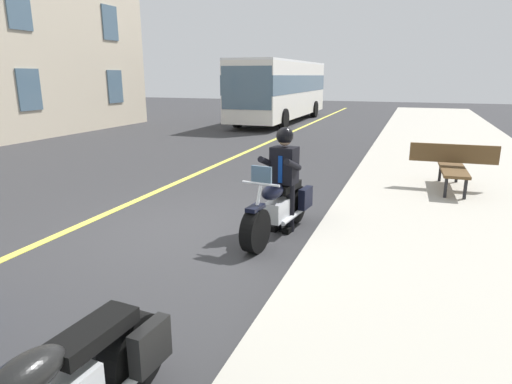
{
  "coord_description": "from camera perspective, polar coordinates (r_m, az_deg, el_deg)",
  "views": [
    {
      "loc": [
        6.15,
        3.35,
        2.54
      ],
      "look_at": [
        -0.14,
        1.07,
        0.75
      ],
      "focal_mm": 30.65,
      "sensor_mm": 36.0,
      "label": 1
    }
  ],
  "objects": [
    {
      "name": "bus_near",
      "position": [
        25.16,
        3.35,
        13.43
      ],
      "size": [
        11.05,
        2.7,
        3.3
      ],
      "color": "white",
      "rests_on": "ground_plane"
    },
    {
      "name": "ground_plane",
      "position": [
        7.44,
        -8.18,
        -5.12
      ],
      "size": [
        80.0,
        80.0,
        0.0
      ],
      "primitive_type": "plane",
      "color": "#333335"
    },
    {
      "name": "rider_main",
      "position": [
        7.15,
        3.66,
        2.83
      ],
      "size": [
        0.67,
        0.6,
        1.74
      ],
      "color": "black",
      "rests_on": "ground_plane"
    },
    {
      "name": "bench_sidewalk",
      "position": [
        10.34,
        24.33,
        3.46
      ],
      "size": [
        1.81,
        1.8,
        0.95
      ],
      "color": "brown",
      "rests_on": "sidewalk_curb"
    },
    {
      "name": "motorcycle_main",
      "position": [
        7.13,
        3.0,
        -2.05
      ],
      "size": [
        2.22,
        0.76,
        1.26
      ],
      "color": "black",
      "rests_on": "ground_plane"
    },
    {
      "name": "sidewalk_curb",
      "position": [
        6.72,
        28.55,
        -8.44
      ],
      "size": [
        60.0,
        5.0,
        0.15
      ],
      "primitive_type": "cube",
      "color": "#B2ADA0",
      "rests_on": "ground_plane"
    },
    {
      "name": "lane_center_stripe",
      "position": [
        8.53,
        -20.16,
        -3.25
      ],
      "size": [
        60.0,
        0.16,
        0.01
      ],
      "primitive_type": "cube",
      "color": "#E5DB4C",
      "rests_on": "ground_plane"
    }
  ]
}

